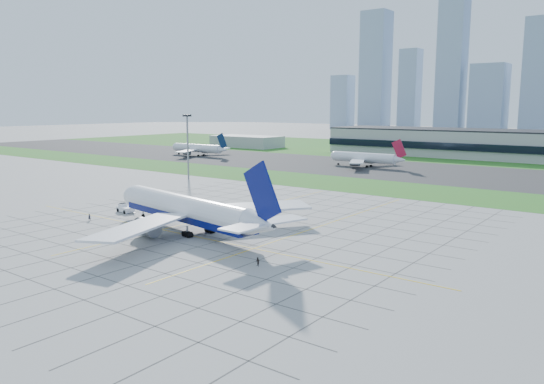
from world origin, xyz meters
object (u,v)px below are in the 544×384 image
object	(u,v)px
distant_jet_1	(365,158)
crew_far	(258,262)
crew_near	(90,217)
airliner	(187,210)
distant_jet_0	(198,148)
light_mast	(188,138)
pushback_tug	(125,208)

from	to	relation	value
distant_jet_1	crew_far	bearing A→B (deg)	-69.38
crew_near	crew_far	distance (m)	58.51
airliner	distant_jet_0	size ratio (longest dim) A/B	1.37
crew_near	crew_far	size ratio (longest dim) A/B	1.05
light_mast	crew_near	size ratio (longest dim) A/B	14.71
crew_far	airliner	bearing A→B (deg)	-179.39
pushback_tug	distant_jet_0	distance (m)	169.22
pushback_tug	crew_near	xyz separation A→B (m)	(2.01, -12.50, -0.16)
pushback_tug	crew_near	distance (m)	12.66
light_mast	distant_jet_1	size ratio (longest dim) A/B	0.60
pushback_tug	crew_far	xyz separation A→B (m)	(60.33, -17.16, -0.19)
light_mast	distant_jet_0	xyz separation A→B (m)	(-68.59, 74.27, -11.69)
distant_jet_1	light_mast	bearing A→B (deg)	-114.71
airliner	crew_near	world-z (taller)	airliner
pushback_tug	crew_near	world-z (taller)	pushback_tug
light_mast	crew_far	size ratio (longest dim) A/B	15.40
light_mast	pushback_tug	distance (m)	70.53
airliner	crew_far	distance (m)	32.37
crew_far	distant_jet_0	world-z (taller)	distant_jet_0
crew_near	distant_jet_0	size ratio (longest dim) A/B	0.04
crew_far	distant_jet_1	distance (m)	167.59
crew_near	crew_far	bearing A→B (deg)	-65.32
airliner	distant_jet_1	xyz separation A→B (m)	(-29.03, 145.34, -0.56)
light_mast	crew_far	xyz separation A→B (m)	(96.20, -75.97, -15.35)
light_mast	distant_jet_1	bearing A→B (deg)	65.29
airliner	distant_jet_1	distance (m)	148.21
airliner	distant_jet_0	bearing A→B (deg)	143.98
distant_jet_0	distant_jet_1	size ratio (longest dim) A/B	1.00
crew_far	distant_jet_0	distance (m)	223.03
light_mast	distant_jet_0	distance (m)	101.78
crew_near	distant_jet_1	size ratio (longest dim) A/B	0.04
distant_jet_1	crew_near	bearing A→B (deg)	-89.75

